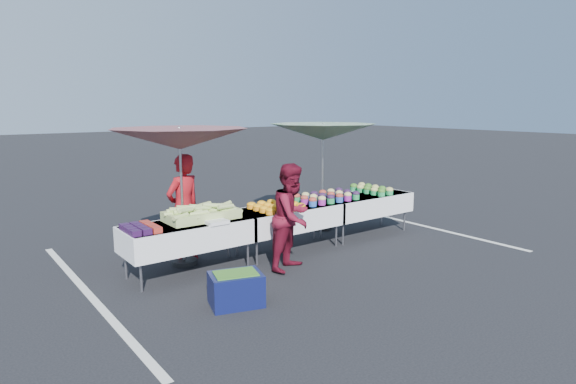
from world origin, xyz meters
TOP-DOWN VIEW (x-y plane):
  - ground at (0.00, 0.00)m, footprint 80.00×80.00m
  - stripe_left at (-3.20, 0.00)m, footprint 0.10×5.00m
  - stripe_right at (3.20, 0.00)m, footprint 0.10×5.00m
  - table_left at (-1.80, 0.00)m, footprint 1.86×0.81m
  - table_center at (0.00, 0.00)m, footprint 1.86×0.81m
  - table_right at (1.80, 0.00)m, footprint 1.86×0.81m
  - berry_punnets at (-2.51, -0.06)m, footprint 0.40×0.54m
  - corn_pile at (-1.55, 0.04)m, footprint 1.16×0.57m
  - plastic_bags at (-1.50, -0.30)m, footprint 0.30×0.25m
  - carrot_bowls at (-0.25, -0.01)m, footprint 0.75×0.69m
  - potato_cups at (0.85, 0.00)m, footprint 1.14×0.58m
  - bean_baskets at (2.06, 0.08)m, footprint 0.36×0.86m
  - vendor at (-1.60, 0.55)m, footprint 0.70×0.56m
  - customer at (-0.48, -0.75)m, footprint 0.94×0.85m
  - umbrella_left at (-1.69, 0.40)m, footprint 2.07×2.07m
  - umbrella_right at (1.41, 0.76)m, footprint 2.26×2.26m
  - storage_bin at (-1.85, -1.40)m, footprint 0.73×0.61m

SIDE VIEW (x-z plane):
  - ground at x=0.00m, z-range 0.00..0.00m
  - stripe_left at x=-3.20m, z-range 0.00..0.00m
  - stripe_right at x=3.20m, z-range 0.00..0.00m
  - storage_bin at x=-1.85m, z-range 0.01..0.41m
  - table_left at x=-1.80m, z-range 0.21..0.96m
  - table_center at x=0.00m, z-range 0.21..0.96m
  - table_right at x=1.80m, z-range 0.21..0.96m
  - plastic_bags at x=-1.50m, z-range 0.75..0.80m
  - customer at x=-0.48m, z-range 0.00..1.58m
  - berry_punnets at x=-2.51m, z-range 0.75..0.83m
  - carrot_bowls at x=-0.25m, z-range 0.75..0.85m
  - bean_baskets at x=2.06m, z-range 0.75..0.90m
  - potato_cups at x=0.85m, z-range 0.75..0.91m
  - vendor at x=-1.60m, z-range 0.00..1.68m
  - corn_pile at x=-1.55m, z-range 0.71..0.97m
  - umbrella_right at x=1.41m, z-range 0.85..2.93m
  - umbrella_left at x=-1.69m, z-range 0.85..2.95m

